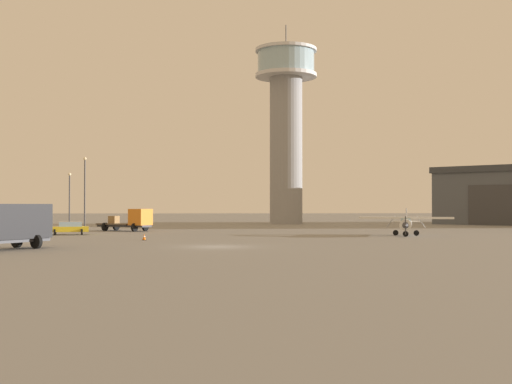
{
  "coord_description": "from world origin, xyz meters",
  "views": [
    {
      "loc": [
        0.26,
        -49.56,
        3.12
      ],
      "look_at": [
        4.85,
        33.94,
        4.78
      ],
      "focal_mm": 46.35,
      "sensor_mm": 36.0,
      "label": 1
    }
  ],
  "objects": [
    {
      "name": "light_post_north",
      "position": [
        -21.87,
        49.0,
        4.75
      ],
      "size": [
        0.44,
        0.44,
        7.88
      ],
      "color": "#38383D",
      "rests_on": "ground_plane"
    },
    {
      "name": "traffic_cone_near_left",
      "position": [
        -6.45,
        9.59,
        0.28
      ],
      "size": [
        0.36,
        0.36,
        0.57
      ],
      "color": "black",
      "rests_on": "ground_plane"
    },
    {
      "name": "truck_flatbed_orange",
      "position": [
        -10.24,
        30.11,
        1.29
      ],
      "size": [
        7.1,
        5.59,
        2.67
      ],
      "rotation": [
        0.0,
        0.0,
        5.73
      ],
      "color": "#38383D",
      "rests_on": "ground_plane"
    },
    {
      "name": "truck_box_black",
      "position": [
        -14.79,
        -2.58,
        1.79
      ],
      "size": [
        5.75,
        7.11,
        3.2
      ],
      "rotation": [
        0.0,
        0.0,
        4.13
      ],
      "color": "#38383D",
      "rests_on": "ground_plane"
    },
    {
      "name": "light_post_west",
      "position": [
        -18.12,
        41.41,
        5.69
      ],
      "size": [
        0.44,
        0.44,
        9.68
      ],
      "color": "#38383D",
      "rests_on": "ground_plane"
    },
    {
      "name": "car_yellow",
      "position": [
        -15.55,
        20.76,
        0.74
      ],
      "size": [
        4.39,
        2.88,
        1.37
      ],
      "rotation": [
        0.0,
        0.0,
        3.34
      ],
      "color": "gold",
      "rests_on": "ground_plane"
    },
    {
      "name": "control_tower",
      "position": [
        11.3,
        59.88,
        17.83
      ],
      "size": [
        10.26,
        10.26,
        33.28
      ],
      "color": "gray",
      "rests_on": "ground_plane"
    },
    {
      "name": "ground_plane",
      "position": [
        0.0,
        0.0,
        0.0
      ],
      "size": [
        400.0,
        400.0,
        0.0
      ],
      "primitive_type": "plane",
      "color": "gray"
    },
    {
      "name": "car_green",
      "position": [
        -26.97,
        37.51,
        0.74
      ],
      "size": [
        4.55,
        3.72,
        1.37
      ],
      "rotation": [
        0.0,
        0.0,
        3.69
      ],
      "color": "#287A42",
      "rests_on": "ground_plane"
    },
    {
      "name": "airplane_white",
      "position": [
        19.24,
        16.87,
        1.3
      ],
      "size": [
        9.39,
        7.37,
        2.79
      ],
      "rotation": [
        0.0,
        0.0,
        4.42
      ],
      "color": "white",
      "rests_on": "ground_plane"
    }
  ]
}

